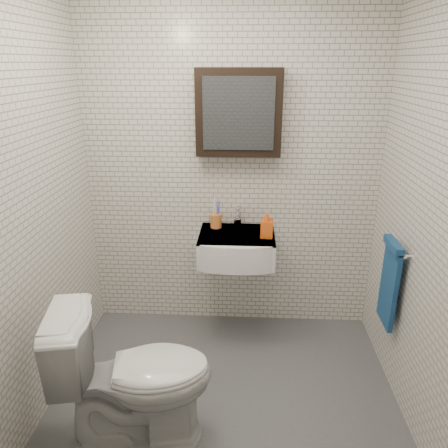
# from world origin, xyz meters

# --- Properties ---
(ground) EXTENTS (2.20, 2.00, 0.01)m
(ground) POSITION_xyz_m (0.00, 0.00, 0.01)
(ground) COLOR #4D5155
(ground) RESTS_ON ground
(room_shell) EXTENTS (2.22, 2.02, 2.51)m
(room_shell) POSITION_xyz_m (0.00, 0.00, 1.47)
(room_shell) COLOR silver
(room_shell) RESTS_ON ground
(washbasin) EXTENTS (0.55, 0.50, 0.20)m
(washbasin) POSITION_xyz_m (0.05, 0.73, 0.76)
(washbasin) COLOR white
(washbasin) RESTS_ON room_shell
(faucet) EXTENTS (0.06, 0.20, 0.15)m
(faucet) POSITION_xyz_m (0.05, 0.93, 0.92)
(faucet) COLOR silver
(faucet) RESTS_ON washbasin
(mirror_cabinet) EXTENTS (0.60, 0.15, 0.60)m
(mirror_cabinet) POSITION_xyz_m (0.05, 0.93, 1.70)
(mirror_cabinet) COLOR black
(mirror_cabinet) RESTS_ON room_shell
(towel_rail) EXTENTS (0.09, 0.30, 0.58)m
(towel_rail) POSITION_xyz_m (1.04, 0.35, 0.72)
(towel_rail) COLOR silver
(towel_rail) RESTS_ON room_shell
(toothbrush_cup) EXTENTS (0.11, 0.11, 0.23)m
(toothbrush_cup) POSITION_xyz_m (-0.11, 0.90, 0.91)
(toothbrush_cup) COLOR #CD6F33
(toothbrush_cup) RESTS_ON washbasin
(soap_bottle) EXTENTS (0.09, 0.10, 0.19)m
(soap_bottle) POSITION_xyz_m (0.27, 0.73, 0.95)
(soap_bottle) COLOR orange
(soap_bottle) RESTS_ON washbasin
(toilet) EXTENTS (0.90, 0.62, 0.85)m
(toilet) POSITION_xyz_m (-0.47, -0.28, 0.42)
(toilet) COLOR white
(toilet) RESTS_ON ground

